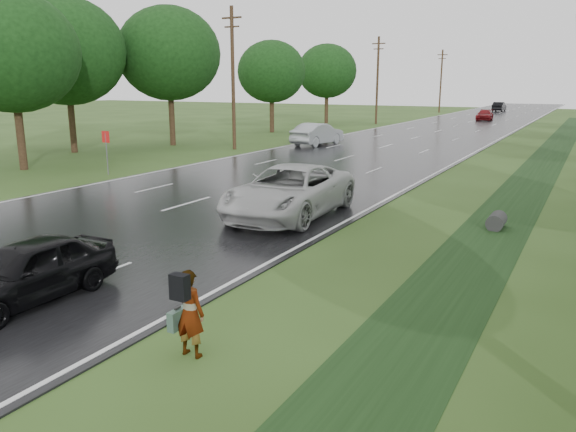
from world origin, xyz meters
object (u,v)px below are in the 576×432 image
(dark_sedan, at_px, (27,271))
(silver_sedan, at_px, (317,134))
(white_pickup, at_px, (289,191))
(pedestrian, at_px, (188,312))
(road_sign, at_px, (106,144))

(dark_sedan, xyz_separation_m, silver_sedan, (-8.46, 32.08, 0.15))
(white_pickup, bearing_deg, dark_sedan, -99.18)
(dark_sedan, bearing_deg, pedestrian, -3.51)
(dark_sedan, distance_m, silver_sedan, 33.18)
(dark_sedan, bearing_deg, road_sign, 130.67)
(pedestrian, xyz_separation_m, dark_sedan, (-4.68, 0.27, -0.09))
(road_sign, bearing_deg, silver_sedan, 79.02)
(road_sign, distance_m, white_pickup, 13.68)
(pedestrian, bearing_deg, dark_sedan, -3.78)
(road_sign, xyz_separation_m, white_pickup, (13.11, -3.85, -0.70))
(pedestrian, bearing_deg, white_pickup, -71.32)
(road_sign, bearing_deg, dark_sedan, -49.08)
(white_pickup, height_order, silver_sedan, white_pickup)
(road_sign, height_order, dark_sedan, road_sign)
(road_sign, distance_m, silver_sedan, 18.60)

